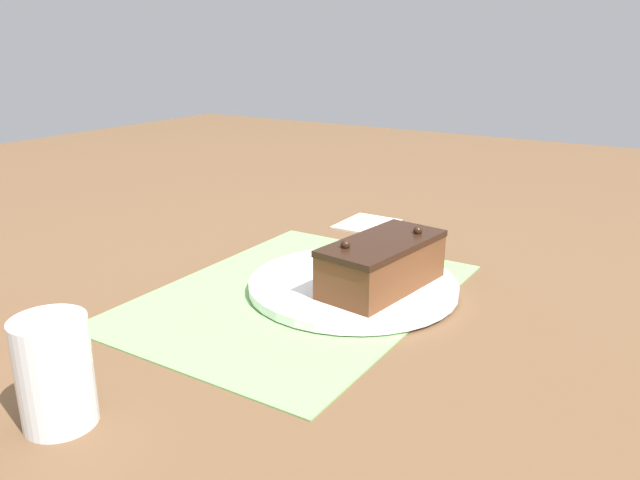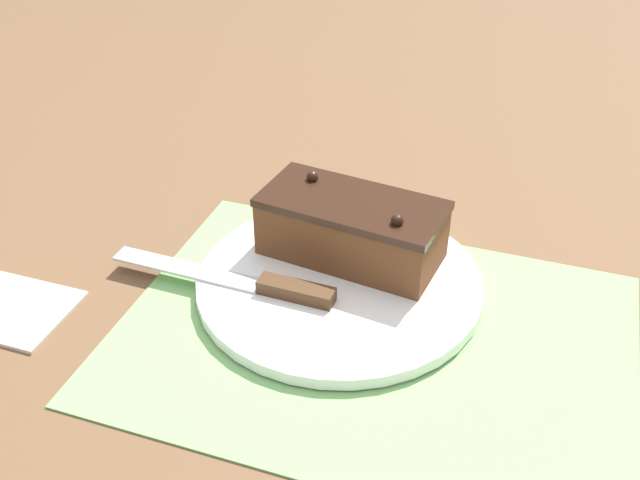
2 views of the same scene
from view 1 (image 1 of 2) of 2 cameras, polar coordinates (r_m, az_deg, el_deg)
name	(u,v)px [view 1 (image 1 of 2)]	position (r m, az deg, el deg)	size (l,w,h in m)	color
ground_plane	(298,295)	(0.83, -2.05, -5.09)	(3.00, 3.00, 0.00)	brown
placemat_woven	(298,294)	(0.83, -2.05, -4.96)	(0.46, 0.34, 0.00)	#7AB266
cake_plate	(353,285)	(0.84, 3.03, -4.11)	(0.28, 0.28, 0.01)	white
chocolate_cake	(382,264)	(0.81, 5.70, -2.15)	(0.19, 0.11, 0.07)	brown
serving_knife	(352,257)	(0.91, 2.97, -1.57)	(0.23, 0.03, 0.01)	#472D19
drinking_glass	(55,372)	(0.59, -23.09, -11.06)	(0.06, 0.06, 0.10)	white
folded_napkin	(367,223)	(1.13, 4.32, 1.55)	(0.11, 0.09, 0.01)	beige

